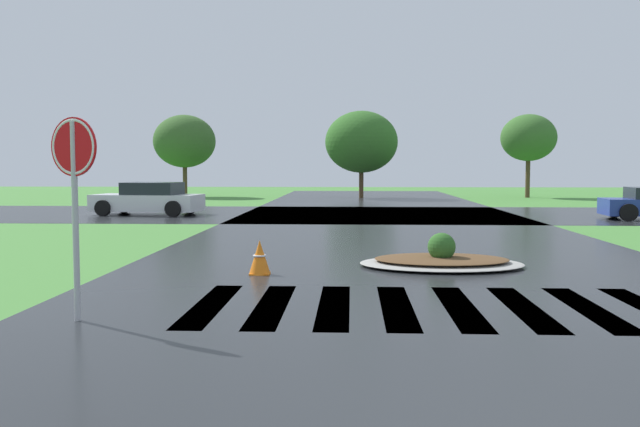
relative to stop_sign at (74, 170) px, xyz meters
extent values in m
cube|color=#232628|center=(4.67, 5.63, -1.96)|extent=(11.34, 80.00, 0.01)
cube|color=#232628|center=(4.67, 19.70, -1.96)|extent=(90.00, 10.21, 0.01)
cube|color=white|center=(1.52, 1.09, -1.96)|extent=(0.45, 3.16, 0.01)
cube|color=white|center=(2.42, 1.09, -1.96)|extent=(0.45, 3.16, 0.01)
cube|color=white|center=(3.32, 1.09, -1.96)|extent=(0.45, 3.16, 0.01)
cube|color=white|center=(4.22, 1.09, -1.96)|extent=(0.45, 3.16, 0.01)
cube|color=white|center=(5.12, 1.09, -1.96)|extent=(0.45, 3.16, 0.01)
cube|color=white|center=(6.02, 1.09, -1.96)|extent=(0.45, 3.16, 0.01)
cube|color=white|center=(6.92, 1.09, -1.96)|extent=(0.45, 3.16, 0.01)
cylinder|color=#B2B5BA|center=(0.00, 0.00, -0.67)|extent=(0.08, 0.08, 2.59)
cylinder|color=red|center=(0.00, 0.00, 0.30)|extent=(0.71, 0.32, 0.76)
torus|color=white|center=(0.00, 0.00, 0.30)|extent=(0.69, 0.32, 0.73)
ellipsoid|color=#9E9B93|center=(5.37, 5.05, -1.91)|extent=(3.27, 2.24, 0.12)
ellipsoid|color=brown|center=(5.37, 5.05, -1.82)|extent=(2.68, 1.83, 0.10)
sphere|color=#2D6023|center=(5.37, 5.05, -1.57)|extent=(0.56, 0.56, 0.56)
cylinder|color=black|center=(13.78, 18.33, -1.65)|extent=(0.66, 0.27, 0.64)
cylinder|color=black|center=(13.63, 16.55, -1.65)|extent=(0.66, 0.27, 0.64)
cube|color=silver|center=(-4.83, 18.97, -1.46)|extent=(4.53, 2.32, 0.67)
cube|color=#1E232B|center=(-4.60, 18.95, -0.88)|extent=(2.35, 1.85, 0.50)
cylinder|color=black|center=(-6.40, 18.20, -1.65)|extent=(0.66, 0.29, 0.64)
cylinder|color=black|center=(-6.19, 20.09, -1.65)|extent=(0.66, 0.29, 0.64)
cylinder|color=black|center=(-3.47, 17.86, -1.65)|extent=(0.66, 0.29, 0.64)
cylinder|color=black|center=(-3.25, 19.75, -1.65)|extent=(0.66, 0.29, 0.64)
cone|color=orange|center=(1.86, 3.90, -1.65)|extent=(0.41, 0.41, 0.64)
torus|color=white|center=(1.86, 3.90, -1.62)|extent=(0.25, 0.25, 0.04)
cube|color=orange|center=(1.86, 3.90, -1.95)|extent=(0.36, 0.36, 0.03)
cylinder|color=#4C3823|center=(-7.21, 34.98, -0.87)|extent=(0.28, 0.28, 2.19)
ellipsoid|color=#365D27|center=(-7.21, 34.98, 1.62)|extent=(3.98, 3.98, 3.39)
cylinder|color=#4C3823|center=(4.16, 33.91, -1.01)|extent=(0.28, 0.28, 1.92)
ellipsoid|color=#316625|center=(4.16, 33.91, 1.53)|extent=(4.51, 4.51, 3.83)
cylinder|color=#4C3823|center=(14.68, 34.98, -0.69)|extent=(0.28, 0.28, 2.56)
ellipsoid|color=#376629|center=(14.68, 34.98, 1.81)|extent=(3.46, 3.46, 2.94)
camera|label=1|loc=(3.56, -8.60, 0.06)|focal=38.23mm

